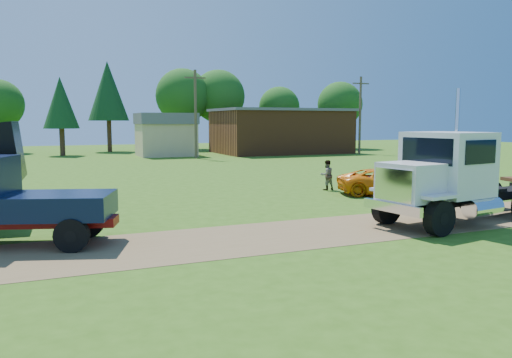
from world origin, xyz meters
name	(u,v)px	position (x,y,z in m)	size (l,w,h in m)	color
ground	(308,232)	(0.00, 0.00, 0.00)	(140.00, 140.00, 0.00)	#2F5512
dirt_track	(308,232)	(0.00, 0.00, 0.01)	(120.00, 4.20, 0.01)	brown
white_semi_tractor	(449,178)	(5.47, -0.72, 1.73)	(8.56, 3.93, 5.06)	black
orange_pickup	(385,182)	(8.02, 6.40, 0.67)	(2.22, 4.82, 1.34)	orange
spectator_b	(327,175)	(6.08, 9.00, 0.83)	(0.81, 0.63, 1.67)	#999999
brick_building	(280,131)	(18.00, 40.00, 2.66)	(15.40, 10.40, 5.30)	brown
tan_shed	(166,134)	(4.00, 40.00, 2.42)	(6.20, 5.40, 4.70)	tan
utility_poles	(196,112)	(6.00, 35.00, 4.71)	(42.20, 0.28, 9.00)	brown
tree_row	(126,98)	(1.27, 50.28, 6.77)	(60.80, 13.51, 11.22)	#372016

